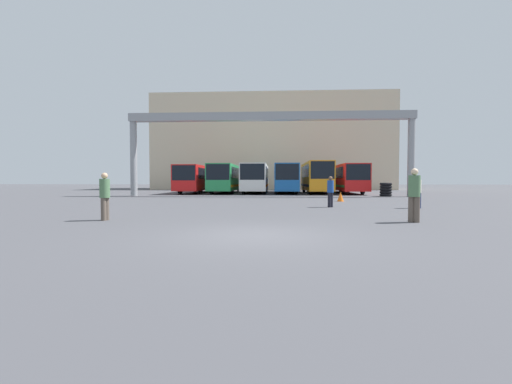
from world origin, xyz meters
The scene contains 15 objects.
ground_plane centered at (0.00, 0.00, 0.00)m, with size 200.00×200.00×0.00m, color #47474C.
building_backdrop centered at (0.00, 46.53, 7.09)m, with size 35.92×12.00×14.19m.
overhead_gantry centered at (0.00, 21.31, 6.07)m, with size 24.98×0.80×7.35m.
bus_slot_0 centered at (-8.26, 29.40, 1.71)m, with size 2.49×11.79×2.96m.
bus_slot_1 centered at (-4.96, 29.18, 1.77)m, with size 2.47×11.36×3.06m.
bus_slot_2 centered at (-1.65, 29.47, 1.79)m, with size 2.57×11.94×3.09m.
bus_slot_3 centered at (1.65, 29.29, 1.77)m, with size 2.43×11.57×3.07m.
bus_slot_4 centered at (4.96, 28.78, 1.90)m, with size 2.45×10.57×3.30m.
bus_slot_5 centered at (8.26, 29.49, 1.75)m, with size 2.47×11.99×3.03m.
pedestrian_near_left centered at (3.46, 9.42, 0.87)m, with size 0.34×0.34×1.64m.
pedestrian_near_center centered at (5.28, 3.11, 0.98)m, with size 0.38×0.38×1.84m.
pedestrian_mid_left centered at (-5.54, 3.06, 0.91)m, with size 0.35×0.35×1.71m.
pedestrian_mid_right centered at (7.83, 9.12, 0.88)m, with size 0.35×0.35×1.66m.
traffic_cone centered at (4.92, 14.41, 0.32)m, with size 0.44×0.44×0.65m.
tire_stack centered at (10.28, 21.92, 0.60)m, with size 1.04×1.04×1.20m.
Camera 1 is at (0.56, -8.81, 1.45)m, focal length 24.00 mm.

